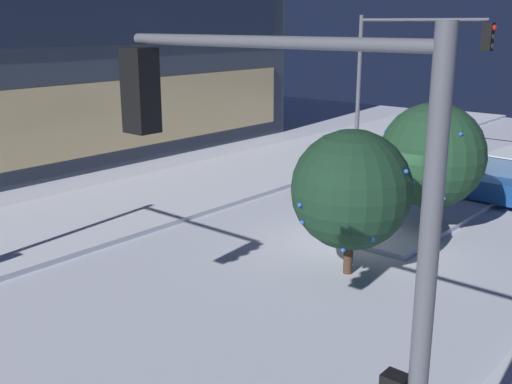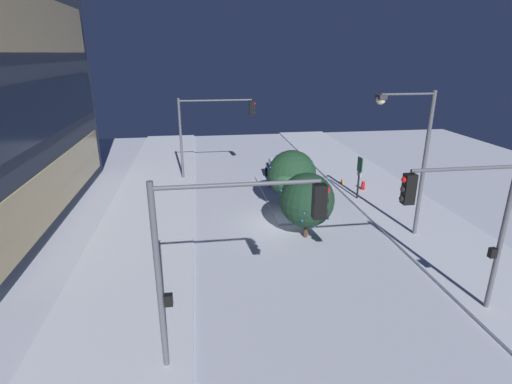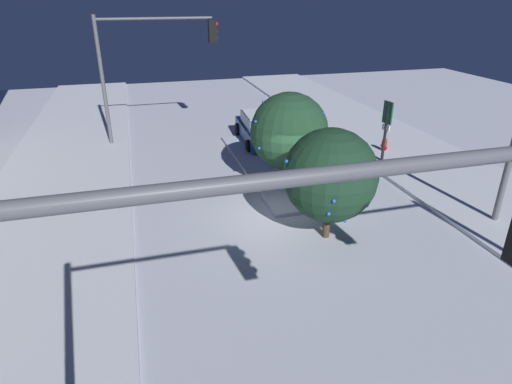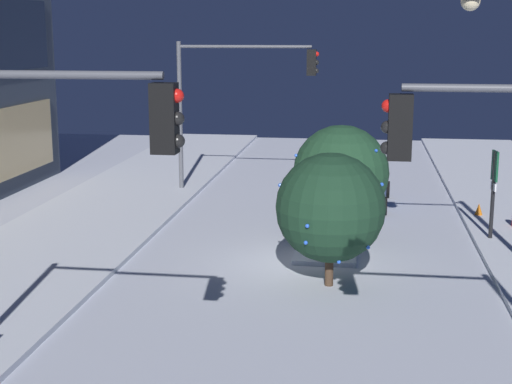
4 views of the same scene
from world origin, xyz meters
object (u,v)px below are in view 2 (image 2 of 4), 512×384
at_px(car_near, 282,172).
at_px(traffic_light_corner_far_left, 225,241).
at_px(street_lamp_arched, 412,145).
at_px(decorated_tree_left_of_median, 307,200).
at_px(construction_cone, 342,182).
at_px(decorated_tree_median, 292,174).
at_px(parking_info_sign, 359,173).
at_px(traffic_light_corner_far_right, 211,122).
at_px(traffic_light_corner_near_left, 465,214).
at_px(fire_hydrant, 363,186).

bearing_deg(car_near, traffic_light_corner_far_left, 166.53).
relative_size(street_lamp_arched, decorated_tree_left_of_median, 2.16).
bearing_deg(decorated_tree_left_of_median, construction_cone, -31.51).
distance_m(street_lamp_arched, construction_cone, 9.76).
height_order(street_lamp_arched, construction_cone, street_lamp_arched).
bearing_deg(decorated_tree_median, parking_info_sign, -79.08).
bearing_deg(traffic_light_corner_far_right, street_lamp_arched, -52.06).
xyz_separation_m(traffic_light_corner_far_left, traffic_light_corner_far_right, (19.25, -0.39, 0.16)).
bearing_deg(traffic_light_corner_near_left, traffic_light_corner_far_right, -66.75).
distance_m(car_near, parking_info_sign, 6.30).
distance_m(traffic_light_corner_far_left, construction_cone, 19.10).
bearing_deg(parking_info_sign, traffic_light_corner_far_right, -41.47).
relative_size(street_lamp_arched, construction_cone, 13.53).
xyz_separation_m(street_lamp_arched, fire_hydrant, (7.11, -0.93, -4.51)).
height_order(traffic_light_corner_far_left, street_lamp_arched, street_lamp_arched).
xyz_separation_m(traffic_light_corner_near_left, fire_hydrant, (13.40, -2.34, -3.59)).
distance_m(traffic_light_corner_far_left, parking_info_sign, 16.24).
distance_m(traffic_light_corner_far_right, decorated_tree_median, 8.62).
bearing_deg(car_near, traffic_light_corner_far_right, 76.50).
relative_size(traffic_light_corner_far_left, fire_hydrant, 7.92).
height_order(traffic_light_corner_near_left, parking_info_sign, traffic_light_corner_near_left).
distance_m(traffic_light_corner_near_left, fire_hydrant, 14.07).
bearing_deg(construction_cone, decorated_tree_median, 130.19).
bearing_deg(decorated_tree_median, car_near, -5.97).
bearing_deg(decorated_tree_left_of_median, traffic_light_corner_far_right, 21.21).
bearing_deg(parking_info_sign, street_lamp_arched, 84.31).
xyz_separation_m(decorated_tree_left_of_median, construction_cone, (7.89, -4.84, -1.78)).
bearing_deg(decorated_tree_median, traffic_light_corner_far_right, 31.81).
relative_size(traffic_light_corner_far_left, traffic_light_corner_far_right, 0.99).
distance_m(decorated_tree_median, construction_cone, 6.46).
relative_size(traffic_light_corner_far_left, decorated_tree_left_of_median, 1.74).
bearing_deg(fire_hydrant, traffic_light_corner_near_left, 170.09).
bearing_deg(construction_cone, traffic_light_corner_far_left, 149.46).
xyz_separation_m(car_near, street_lamp_arched, (-10.22, -4.16, 4.16)).
xyz_separation_m(car_near, parking_info_sign, (-4.70, -4.04, 1.13)).
distance_m(traffic_light_corner_near_left, street_lamp_arched, 6.51).
distance_m(traffic_light_corner_near_left, parking_info_sign, 12.07).
relative_size(traffic_light_corner_far_left, street_lamp_arched, 0.80).
distance_m(car_near, construction_cone, 4.45).
bearing_deg(fire_hydrant, traffic_light_corner_far_right, 65.31).
xyz_separation_m(car_near, traffic_light_corner_far_right, (1.52, 5.00, 3.58)).
bearing_deg(decorated_tree_left_of_median, traffic_light_corner_near_left, -153.67).
distance_m(traffic_light_corner_far_right, fire_hydrant, 11.78).
height_order(car_near, traffic_light_corner_near_left, traffic_light_corner_near_left).
bearing_deg(traffic_light_corner_near_left, construction_cone, -95.25).
height_order(car_near, parking_info_sign, parking_info_sign).
height_order(traffic_light_corner_near_left, street_lamp_arched, street_lamp_arched).
distance_m(traffic_light_corner_far_left, decorated_tree_median, 13.19).
distance_m(traffic_light_corner_near_left, decorated_tree_median, 11.55).
xyz_separation_m(fire_hydrant, construction_cone, (1.50, 0.97, -0.09)).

